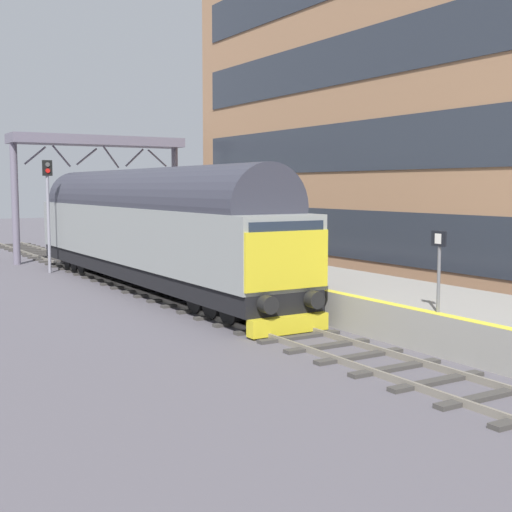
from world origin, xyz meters
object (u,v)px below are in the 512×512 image
diesel_locomotive (146,225)px  signal_post_near (48,204)px  platform_number_sign (439,259)px  waiting_passenger (228,238)px

diesel_locomotive → signal_post_near: size_ratio=3.89×
platform_number_sign → waiting_passenger: bearing=86.1°
diesel_locomotive → signal_post_near: (-1.89, 7.03, 0.69)m
diesel_locomotive → waiting_passenger: (2.65, -1.80, -0.50)m
platform_number_sign → waiting_passenger: 11.77m
diesel_locomotive → platform_number_sign: (1.85, -13.54, -0.19)m
platform_number_sign → waiting_passenger: (0.81, 11.74, -0.30)m
platform_number_sign → waiting_passenger: platform_number_sign is taller
diesel_locomotive → signal_post_near: signal_post_near is taller
diesel_locomotive → platform_number_sign: 13.66m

